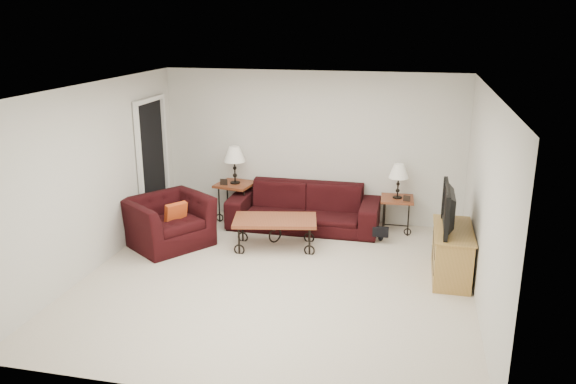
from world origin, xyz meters
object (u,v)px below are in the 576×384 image
object	(u,v)px
side_table_left	(236,201)
television	(454,208)
coffee_table	(275,233)
lamp_left	(235,165)
backpack	(381,226)
sofa	(304,207)
tv_stand	(452,253)
side_table_right	(396,214)
armchair	(168,222)
lamp_right	(398,181)

from	to	relation	value
side_table_left	television	size ratio (longest dim) A/B	0.63
television	coffee_table	bearing A→B (deg)	-100.71
lamp_left	backpack	distance (m)	2.64
sofa	lamp_left	xyz separation A→B (m)	(-1.22, 0.18, 0.59)
side_table_left	lamp_left	xyz separation A→B (m)	(0.00, 0.00, 0.63)
tv_stand	television	bearing A→B (deg)	-180.00
side_table_right	tv_stand	distance (m)	1.78
armchair	tv_stand	xyz separation A→B (m)	(4.11, -0.23, -0.04)
side_table_left	side_table_right	size ratio (longest dim) A/B	1.13
armchair	side_table_right	bearing A→B (deg)	-32.08
side_table_right	tv_stand	world-z (taller)	tv_stand
side_table_left	tv_stand	xyz separation A→B (m)	(3.48, -1.59, 0.02)
sofa	tv_stand	bearing A→B (deg)	-31.97
lamp_right	coffee_table	distance (m)	2.15
sofa	lamp_right	size ratio (longest dim) A/B	4.36
lamp_left	backpack	xyz separation A→B (m)	(2.50, -0.51, -0.71)
lamp_right	tv_stand	world-z (taller)	lamp_right
coffee_table	television	distance (m)	2.64
armchair	backpack	world-z (taller)	armchair
side_table_left	lamp_right	distance (m)	2.75
side_table_right	lamp_right	size ratio (longest dim) A/B	1.00
lamp_left	tv_stand	size ratio (longest dim) A/B	0.57
coffee_table	backpack	size ratio (longest dim) A/B	2.54
side_table_left	lamp_left	distance (m)	0.63
sofa	lamp_left	size ratio (longest dim) A/B	3.85
backpack	tv_stand	bearing A→B (deg)	-61.55
side_table_right	coffee_table	bearing A→B (deg)	-147.06
side_table_right	backpack	world-z (taller)	side_table_right
side_table_left	tv_stand	world-z (taller)	tv_stand
lamp_right	backpack	size ratio (longest dim) A/B	1.16
lamp_right	coffee_table	xyz separation A→B (m)	(-1.73, -1.12, -0.61)
side_table_right	armchair	xyz separation A→B (m)	(-3.32, -1.36, 0.09)
sofa	tv_stand	size ratio (longest dim) A/B	2.18
side_table_left	side_table_right	distance (m)	2.70
lamp_right	backpack	world-z (taller)	lamp_right
television	lamp_right	bearing A→B (deg)	-154.45
lamp_left	armchair	bearing A→B (deg)	-114.60
armchair	tv_stand	size ratio (longest dim) A/B	1.02
lamp_right	tv_stand	distance (m)	1.84
backpack	television	bearing A→B (deg)	-62.13
side_table_left	armchair	bearing A→B (deg)	-114.60
side_table_left	coffee_table	world-z (taller)	side_table_left
lamp_left	armchair	distance (m)	1.60
lamp_left	coffee_table	size ratio (longest dim) A/B	0.52
lamp_left	television	xyz separation A→B (m)	(3.46, -1.59, 0.01)
tv_stand	television	distance (m)	0.62
coffee_table	tv_stand	size ratio (longest dim) A/B	1.09
lamp_left	television	distance (m)	3.81
side_table_left	backpack	distance (m)	2.55
coffee_table	backpack	bearing A→B (deg)	21.95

